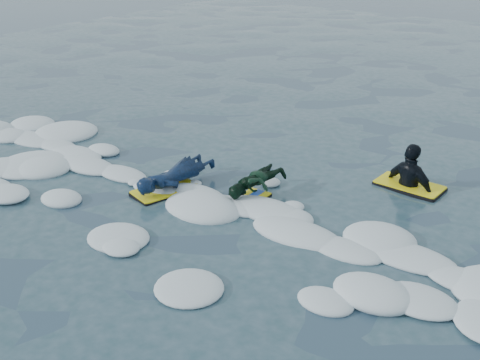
# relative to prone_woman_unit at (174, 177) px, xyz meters

# --- Properties ---
(ground) EXTENTS (120.00, 120.00, 0.00)m
(ground) POSITION_rel_prone_woman_unit_xyz_m (0.76, -1.52, -0.21)
(ground) COLOR #1B2E42
(ground) RESTS_ON ground
(foam_band) EXTENTS (12.00, 3.10, 0.30)m
(foam_band) POSITION_rel_prone_woman_unit_xyz_m (0.76, -0.49, -0.21)
(foam_band) COLOR white
(foam_band) RESTS_ON ground
(prone_woman_unit) EXTENTS (0.85, 1.63, 0.41)m
(prone_woman_unit) POSITION_rel_prone_woman_unit_xyz_m (0.00, 0.00, 0.00)
(prone_woman_unit) COLOR black
(prone_woman_unit) RESTS_ON ground
(prone_child_unit) EXTENTS (0.68, 1.16, 0.42)m
(prone_child_unit) POSITION_rel_prone_woman_unit_xyz_m (1.26, 0.52, 0.01)
(prone_child_unit) COLOR black
(prone_child_unit) RESTS_ON ground
(waiting_rider_unit) EXTENTS (1.11, 0.65, 1.61)m
(waiting_rider_unit) POSITION_rel_prone_woman_unit_xyz_m (3.08, 2.25, -0.25)
(waiting_rider_unit) COLOR black
(waiting_rider_unit) RESTS_ON ground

